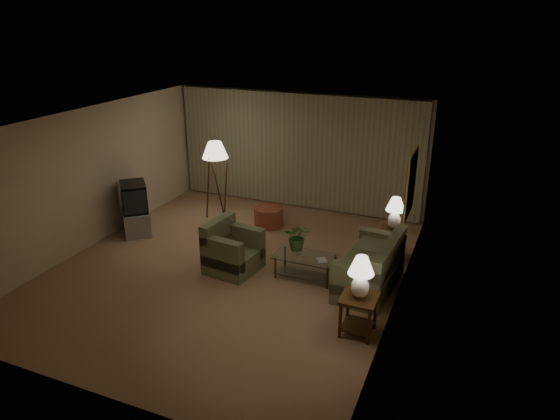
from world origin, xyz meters
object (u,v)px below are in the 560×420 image
at_px(armchair, 233,252).
at_px(tv_cabinet, 137,221).
at_px(side_table_near, 359,309).
at_px(table_lamp_far, 395,210).
at_px(side_table_far, 393,238).
at_px(table_lamp_near, 361,274).
at_px(vase, 297,251).
at_px(floor_lamp, 216,179).
at_px(sofa, 369,268).
at_px(ottoman, 269,217).
at_px(crt_tv, 134,197).
at_px(coffee_table, 305,263).

height_order(armchair, tv_cabinet, armchair).
relative_size(side_table_near, tv_cabinet, 0.62).
relative_size(table_lamp_far, tv_cabinet, 0.63).
relative_size(side_table_far, table_lamp_far, 0.98).
distance_m(table_lamp_near, vase, 1.94).
bearing_deg(side_table_near, floor_lamp, 142.29).
bearing_deg(sofa, armchair, -77.76).
distance_m(armchair, table_lamp_far, 3.05).
bearing_deg(table_lamp_far, table_lamp_near, -90.00).
relative_size(ottoman, vase, 4.31).
bearing_deg(side_table_far, tv_cabinet, -170.40).
height_order(crt_tv, vase, crt_tv).
relative_size(table_lamp_far, crt_tv, 0.73).
bearing_deg(crt_tv, tv_cabinet, 0.00).
bearing_deg(floor_lamp, vase, -35.40).
distance_m(coffee_table, ottoman, 2.39).
bearing_deg(side_table_far, sofa, -96.84).
relative_size(sofa, armchair, 1.62).
xyz_separation_m(sofa, crt_tv, (-5.05, 0.37, 0.44)).
relative_size(side_table_near, crt_tv, 0.71).
height_order(side_table_far, table_lamp_near, table_lamp_near).
bearing_deg(table_lamp_near, armchair, 158.24).
bearing_deg(coffee_table, tv_cabinet, 173.20).
xyz_separation_m(floor_lamp, vase, (2.63, -1.87, -0.43)).
relative_size(table_lamp_far, ottoman, 0.96).
relative_size(side_table_far, floor_lamp, 0.34).
distance_m(table_lamp_near, crt_tv, 5.48).
bearing_deg(tv_cabinet, vase, 41.51).
bearing_deg(vase, coffee_table, 0.00).
xyz_separation_m(sofa, vase, (-1.25, -0.10, 0.13)).
xyz_separation_m(side_table_far, tv_cabinet, (-5.20, -0.88, -0.14)).
xyz_separation_m(side_table_far, vase, (-1.40, -1.35, 0.09)).
bearing_deg(vase, floor_lamp, 144.60).
xyz_separation_m(coffee_table, ottoman, (-1.51, 1.85, -0.06)).
bearing_deg(tv_cabinet, side_table_near, 30.27).
distance_m(table_lamp_near, tv_cabinet, 5.53).
bearing_deg(armchair, coffee_table, -72.38).
bearing_deg(floor_lamp, side_table_far, -7.32).
height_order(side_table_far, ottoman, side_table_far).
distance_m(armchair, ottoman, 2.10).
xyz_separation_m(sofa, tv_cabinet, (-5.05, 0.37, -0.11)).
xyz_separation_m(sofa, floor_lamp, (-3.88, 1.77, 0.56)).
bearing_deg(table_lamp_far, tv_cabinet, -170.40).
bearing_deg(crt_tv, table_lamp_near, 30.27).
xyz_separation_m(tv_cabinet, vase, (3.80, -0.47, 0.24)).
distance_m(side_table_far, tv_cabinet, 5.28).
xyz_separation_m(side_table_near, crt_tv, (-5.20, 1.72, 0.39)).
relative_size(side_table_near, ottoman, 0.94).
relative_size(crt_tv, vase, 5.72).
distance_m(armchair, crt_tv, 2.79).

